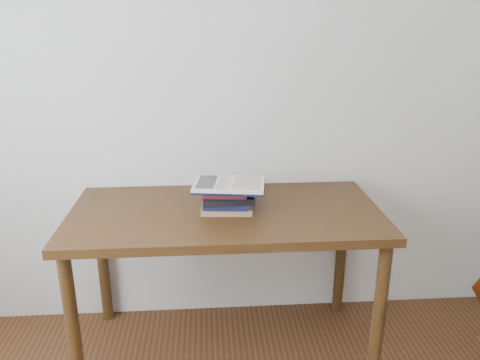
{
  "coord_description": "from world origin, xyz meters",
  "views": [
    {
      "loc": [
        -0.03,
        -0.72,
        1.68
      ],
      "look_at": [
        0.12,
        1.31,
        0.98
      ],
      "focal_mm": 35.0,
      "sensor_mm": 36.0,
      "label": 1
    }
  ],
  "objects": [
    {
      "name": "open_book",
      "position": [
        0.07,
        1.36,
        0.94
      ],
      "size": [
        0.37,
        0.28,
        0.03
      ],
      "rotation": [
        0.0,
        0.0,
        -0.15
      ],
      "color": "black",
      "rests_on": "book_stack"
    },
    {
      "name": "room_shell",
      "position": [
        -0.08,
        0.01,
        1.63
      ],
      "size": [
        3.54,
        3.54,
        2.62
      ],
      "color": "silver",
      "rests_on": "ground"
    },
    {
      "name": "book_stack",
      "position": [
        0.06,
        1.36,
        0.87
      ],
      "size": [
        0.25,
        0.21,
        0.12
      ],
      "color": "#976F4E",
      "rests_on": "desk"
    },
    {
      "name": "desk",
      "position": [
        0.05,
        1.38,
        0.71
      ],
      "size": [
        1.51,
        0.75,
        0.81
      ],
      "color": "#402810",
      "rests_on": "ground"
    }
  ]
}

